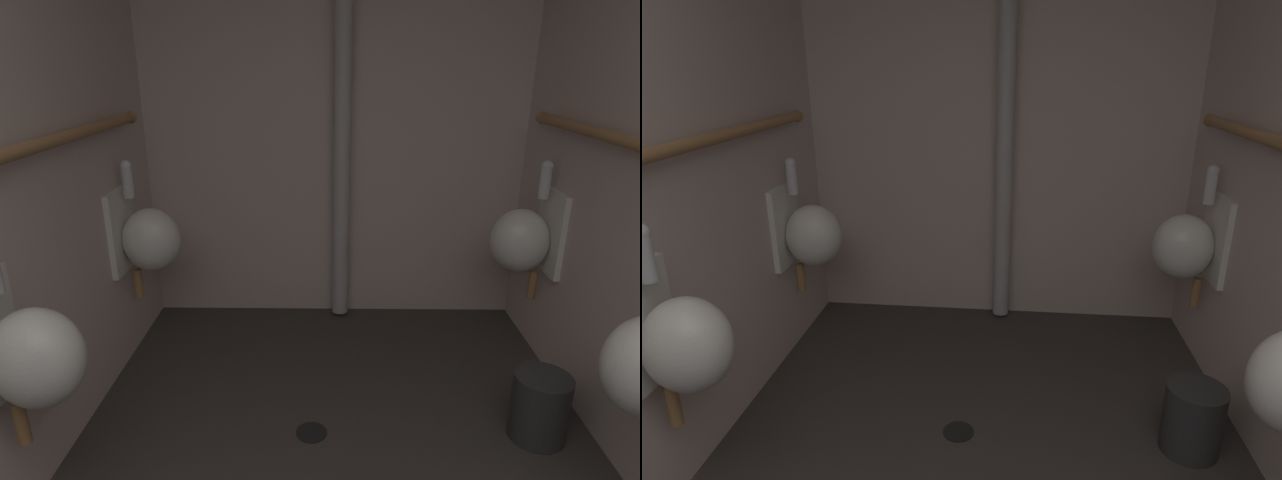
# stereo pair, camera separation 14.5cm
# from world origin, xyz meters

# --- Properties ---
(wall_back) EXTENTS (2.40, 0.06, 2.59)m
(wall_back) POSITION_xyz_m (0.00, 3.44, 1.30)
(wall_back) COLOR beige
(wall_back) RESTS_ON ground
(urinal_left_mid) EXTENTS (0.32, 0.30, 0.76)m
(urinal_left_mid) POSITION_xyz_m (-0.99, 1.71, 0.69)
(urinal_left_mid) COLOR silver
(urinal_left_far) EXTENTS (0.32, 0.30, 0.76)m
(urinal_left_far) POSITION_xyz_m (-0.99, 2.86, 0.69)
(urinal_left_far) COLOR silver
(urinal_right_far) EXTENTS (0.32, 0.30, 0.76)m
(urinal_right_far) POSITION_xyz_m (0.99, 2.88, 0.69)
(urinal_right_far) COLOR silver
(standpipe_back_wall) EXTENTS (0.10, 0.10, 2.54)m
(standpipe_back_wall) POSITION_xyz_m (0.04, 3.33, 1.30)
(standpipe_back_wall) COLOR #B2B2B2
(standpipe_back_wall) RESTS_ON ground
(floor_drain) EXTENTS (0.14, 0.14, 0.01)m
(floor_drain) POSITION_xyz_m (-0.11, 2.19, 0.00)
(floor_drain) COLOR black
(floor_drain) RESTS_ON ground
(waste_bin) EXTENTS (0.24, 0.24, 0.30)m
(waste_bin) POSITION_xyz_m (0.88, 2.18, 0.15)
(waste_bin) COLOR #2D2D2D
(waste_bin) RESTS_ON ground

